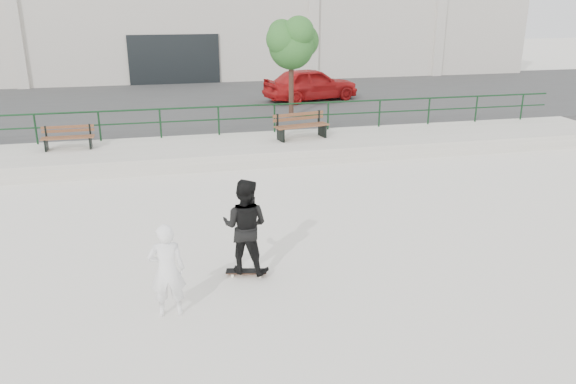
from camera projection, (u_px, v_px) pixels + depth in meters
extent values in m
plane|color=white|center=(231.00, 304.00, 9.81)|extent=(120.00, 120.00, 0.00)
cube|color=beige|center=(194.00, 153.00, 18.49)|extent=(30.00, 3.00, 0.50)
cube|color=#3D3D3D|center=(181.00, 107.00, 26.32)|extent=(60.00, 14.00, 0.50)
cylinder|color=#14381D|center=(189.00, 108.00, 19.28)|extent=(28.00, 0.06, 0.06)
cylinder|color=#14381D|center=(190.00, 121.00, 19.42)|extent=(28.00, 0.05, 0.05)
cylinder|color=#14381D|center=(36.00, 129.00, 18.38)|extent=(0.06, 0.06, 1.00)
cylinder|color=#14381D|center=(99.00, 126.00, 18.81)|extent=(0.06, 0.06, 1.00)
cylinder|color=#14381D|center=(160.00, 124.00, 19.23)|extent=(0.06, 0.06, 1.00)
cylinder|color=#14381D|center=(219.00, 121.00, 19.65)|extent=(0.06, 0.06, 1.00)
cylinder|color=#14381D|center=(275.00, 118.00, 20.07)|extent=(0.06, 0.06, 1.00)
cylinder|color=#14381D|center=(328.00, 116.00, 20.50)|extent=(0.06, 0.06, 1.00)
cylinder|color=#14381D|center=(379.00, 113.00, 20.92)|extent=(0.06, 0.06, 1.00)
cylinder|color=#14381D|center=(429.00, 111.00, 21.34)|extent=(0.06, 0.06, 1.00)
cylinder|color=#14381D|center=(476.00, 109.00, 21.76)|extent=(0.06, 0.06, 1.00)
cylinder|color=#14381D|center=(522.00, 107.00, 22.19)|extent=(0.06, 0.06, 1.00)
cube|color=beige|center=(168.00, 15.00, 38.00)|extent=(44.00, 16.00, 8.00)
cube|color=black|center=(175.00, 64.00, 31.36)|extent=(5.00, 0.15, 3.20)
cube|color=beige|center=(16.00, 38.00, 29.14)|extent=(0.60, 0.25, 6.20)
cube|color=beige|center=(313.00, 34.00, 32.51)|extent=(0.60, 0.25, 6.20)
cube|color=beige|center=(440.00, 33.00, 34.20)|extent=(0.60, 0.25, 6.20)
cube|color=brown|center=(67.00, 139.00, 17.66)|extent=(1.61, 0.13, 0.04)
cube|color=brown|center=(68.00, 137.00, 17.80)|extent=(1.61, 0.13, 0.04)
cube|color=brown|center=(68.00, 136.00, 17.95)|extent=(1.61, 0.13, 0.04)
cube|color=brown|center=(68.00, 131.00, 17.96)|extent=(1.60, 0.05, 0.09)
cube|color=brown|center=(68.00, 127.00, 17.92)|extent=(1.60, 0.05, 0.09)
cube|color=black|center=(46.00, 145.00, 17.72)|extent=(0.06, 0.45, 0.37)
cube|color=black|center=(46.00, 132.00, 17.81)|extent=(0.05, 0.05, 0.37)
cube|color=black|center=(91.00, 142.00, 18.02)|extent=(0.06, 0.45, 0.37)
cube|color=black|center=(90.00, 130.00, 18.11)|extent=(0.05, 0.05, 0.37)
cube|color=brown|center=(304.00, 127.00, 18.95)|extent=(1.89, 0.51, 0.04)
cube|color=brown|center=(302.00, 126.00, 19.11)|extent=(1.89, 0.51, 0.04)
cube|color=brown|center=(299.00, 125.00, 19.27)|extent=(1.89, 0.51, 0.04)
cube|color=brown|center=(298.00, 118.00, 19.28)|extent=(1.87, 0.43, 0.11)
cube|color=brown|center=(298.00, 114.00, 19.23)|extent=(1.87, 0.43, 0.11)
cube|color=black|center=(281.00, 135.00, 18.87)|extent=(0.17, 0.53, 0.44)
cube|color=black|center=(277.00, 120.00, 18.97)|extent=(0.07, 0.06, 0.44)
cube|color=black|center=(322.00, 130.00, 19.50)|extent=(0.17, 0.53, 0.44)
cube|color=black|center=(319.00, 117.00, 19.59)|extent=(0.07, 0.06, 0.44)
cylinder|color=#4E3427|center=(291.00, 87.00, 22.59)|extent=(0.20, 0.20, 2.37)
sphere|color=#265820|center=(291.00, 47.00, 22.07)|extent=(1.78, 1.78, 1.78)
sphere|color=#265820|center=(302.00, 41.00, 22.38)|extent=(1.38, 1.38, 1.38)
sphere|color=#265820|center=(283.00, 39.00, 21.71)|extent=(1.29, 1.29, 1.29)
sphere|color=#265820|center=(299.00, 31.00, 21.55)|extent=(1.19, 1.19, 1.19)
sphere|color=#265820|center=(282.00, 33.00, 22.21)|extent=(1.09, 1.09, 1.09)
imported|color=red|center=(311.00, 84.00, 26.34)|extent=(4.78, 2.83, 1.53)
cube|color=black|center=(246.00, 271.00, 10.81)|extent=(0.81, 0.37, 0.02)
cube|color=brown|center=(246.00, 272.00, 10.81)|extent=(0.81, 0.37, 0.01)
cube|color=#959499|center=(233.00, 273.00, 10.82)|extent=(0.09, 0.17, 0.03)
cube|color=#959499|center=(260.00, 273.00, 10.82)|extent=(0.09, 0.17, 0.03)
cylinder|color=white|center=(232.00, 276.00, 10.74)|extent=(0.06, 0.04, 0.06)
cylinder|color=white|center=(233.00, 271.00, 10.92)|extent=(0.06, 0.04, 0.06)
cylinder|color=white|center=(260.00, 276.00, 10.74)|extent=(0.06, 0.04, 0.06)
cylinder|color=white|center=(260.00, 271.00, 10.92)|extent=(0.06, 0.04, 0.06)
imported|color=black|center=(245.00, 226.00, 10.50)|extent=(1.12, 1.03, 1.85)
imported|color=white|center=(167.00, 270.00, 9.22)|extent=(0.61, 0.41, 1.64)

